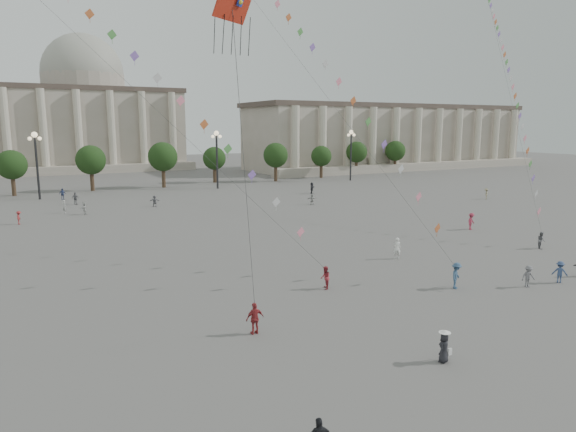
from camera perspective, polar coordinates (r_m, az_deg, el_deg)
name	(u,v)px	position (r m, az deg, el deg)	size (l,w,h in m)	color
ground	(409,343)	(29.49, 13.34, -13.60)	(360.00, 360.00, 0.00)	#585553
hall_east	(390,137)	(147.22, 11.31, 8.63)	(84.00, 26.22, 17.20)	gray
hall_central	(86,115)	(150.37, -21.52, 10.37)	(48.30, 34.30, 35.50)	gray
tree_row	(125,160)	(99.90, -17.65, 6.00)	(137.12, 5.12, 8.00)	#3A2D1D
lamp_post_mid_west	(36,153)	(90.19, -26.21, 6.30)	(2.00, 0.90, 10.65)	#262628
lamp_post_mid_east	(217,149)	(96.05, -7.92, 7.40)	(2.00, 0.90, 10.65)	#262628
lamp_post_far_east	(351,146)	(110.08, 7.02, 7.75)	(2.00, 0.90, 10.65)	#262628
person_crowd_0	(62,194)	(88.74, -23.78, 2.25)	(1.07, 0.44, 1.82)	navy
person_crowd_4	(84,208)	(72.84, -21.68, 0.80)	(1.58, 0.50, 1.70)	#B6B7B3
person_crowd_6	(528,276)	(41.56, 25.14, -6.09)	(1.05, 0.61, 1.63)	slate
person_crowd_7	(312,199)	(76.38, 2.69, 1.89)	(1.52, 0.48, 1.64)	#ADADA9
person_crowd_8	(471,221)	(61.58, 19.70, -0.55)	(1.24, 0.72, 1.93)	#9E2B42
person_crowd_9	(312,188)	(88.79, 2.67, 3.13)	(1.79, 0.57, 1.93)	#222328
person_crowd_10	(64,206)	(75.21, -23.59, 0.98)	(0.65, 0.43, 1.79)	#B1B1AD
person_crowd_12	(155,201)	(76.80, -14.60, 1.62)	(1.53, 0.49, 1.65)	slate
person_crowd_13	(397,248)	(46.46, 11.99, -3.51)	(0.70, 0.46, 1.92)	white
person_crowd_16	(75,198)	(82.67, -22.56, 1.82)	(1.07, 0.45, 1.83)	slate
person_crowd_17	(19,218)	(69.02, -27.72, -0.16)	(1.04, 0.60, 1.62)	maroon
person_crowd_18	(486,194)	(87.77, 21.15, 2.32)	(1.13, 0.65, 1.75)	gray
person_crowd_21	(560,272)	(43.79, 27.97, -5.51)	(1.07, 0.61, 1.65)	navy
tourist_0	(255,318)	(29.64, -3.70, -11.28)	(1.08, 0.45, 1.85)	maroon
kite_flyer_0	(325,278)	(37.34, 4.16, -6.86)	(0.82, 0.64, 1.68)	#9D2A34
kite_flyer_1	(456,276)	(39.27, 18.21, -6.31)	(1.25, 0.72, 1.93)	#314E6F
kite_flyer_2	(541,240)	(54.84, 26.31, -2.43)	(0.80, 0.62, 1.64)	slate
hat_person	(444,346)	(27.50, 16.96, -13.69)	(0.88, 0.75, 1.69)	black
dragon_kite	(232,28)	(23.38, -6.19, 20.05)	(2.40, 2.79, 15.86)	#AE2312
kite_train_east	(506,66)	(73.14, 23.10, 15.06)	(23.34, 29.00, 49.38)	#3F3F3F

